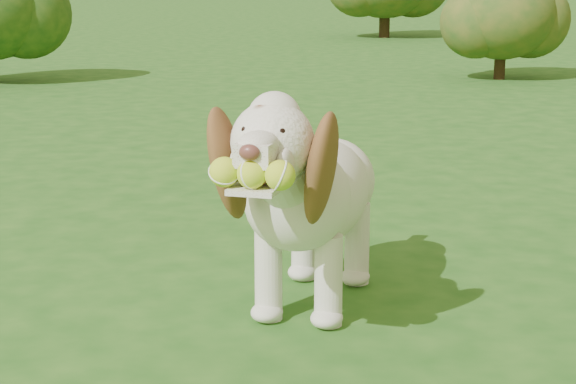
{
  "coord_description": "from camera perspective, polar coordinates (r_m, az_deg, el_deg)",
  "views": [
    {
      "loc": [
        0.44,
        -3.72,
        1.26
      ],
      "look_at": [
        0.15,
        -0.57,
        0.51
      ],
      "focal_mm": 60.0,
      "sensor_mm": 36.0,
      "label": 1
    }
  ],
  "objects": [
    {
      "name": "dog",
      "position": [
        3.51,
        1.21,
        0.2
      ],
      "size": [
        0.6,
        1.34,
        0.87
      ],
      "rotation": [
        0.0,
        0.0,
        -0.18
      ],
      "color": "silver",
      "rests_on": "ground"
    },
    {
      "name": "shrub_c",
      "position": [
        11.27,
        12.58,
        10.28
      ],
      "size": [
        1.22,
        1.22,
        1.26
      ],
      "color": "#382314",
      "rests_on": "ground"
    },
    {
      "name": "ground",
      "position": [
        3.95,
        -1.34,
        -5.33
      ],
      "size": [
        80.0,
        80.0,
        0.0
      ],
      "primitive_type": "plane",
      "color": "#1D4F16",
      "rests_on": "ground"
    }
  ]
}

